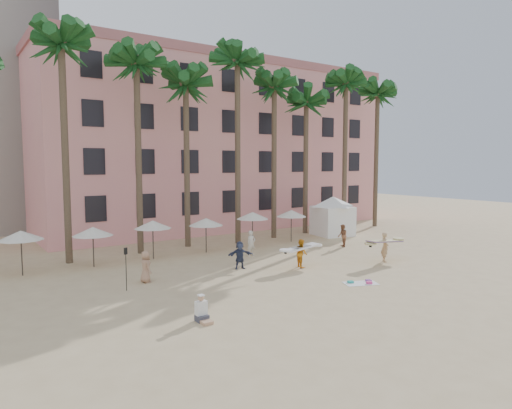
{
  "coord_description": "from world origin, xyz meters",
  "views": [
    {
      "loc": [
        -16.54,
        -16.46,
        6.49
      ],
      "look_at": [
        -1.08,
        6.0,
        4.0
      ],
      "focal_mm": 32.0,
      "sensor_mm": 36.0,
      "label": 1
    }
  ],
  "objects_px": {
    "carrier_white": "(301,252)",
    "pink_hotel": "(212,149)",
    "cabana": "(333,212)",
    "carrier_yellow": "(385,245)"
  },
  "relations": [
    {
      "from": "carrier_white",
      "to": "pink_hotel",
      "type": "bearing_deg",
      "value": 75.74
    },
    {
      "from": "carrier_white",
      "to": "cabana",
      "type": "bearing_deg",
      "value": 37.66
    },
    {
      "from": "cabana",
      "to": "carrier_white",
      "type": "height_order",
      "value": "cabana"
    },
    {
      "from": "cabana",
      "to": "carrier_yellow",
      "type": "bearing_deg",
      "value": -116.29
    },
    {
      "from": "pink_hotel",
      "to": "carrier_white",
      "type": "height_order",
      "value": "pink_hotel"
    },
    {
      "from": "cabana",
      "to": "carrier_white",
      "type": "xyz_separation_m",
      "value": [
        -10.49,
        -8.1,
        -1.12
      ]
    },
    {
      "from": "pink_hotel",
      "to": "cabana",
      "type": "height_order",
      "value": "pink_hotel"
    },
    {
      "from": "cabana",
      "to": "carrier_yellow",
      "type": "distance_m",
      "value": 11.21
    },
    {
      "from": "carrier_yellow",
      "to": "carrier_white",
      "type": "bearing_deg",
      "value": 160.93
    },
    {
      "from": "pink_hotel",
      "to": "carrier_white",
      "type": "bearing_deg",
      "value": -104.26
    }
  ]
}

